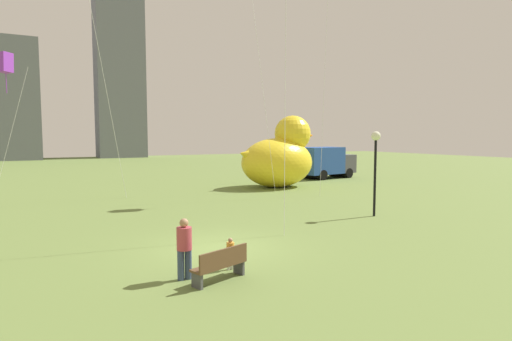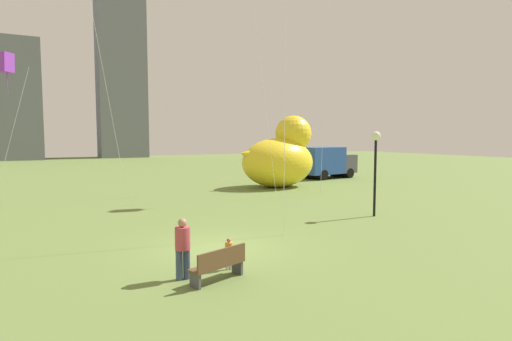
# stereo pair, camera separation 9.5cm
# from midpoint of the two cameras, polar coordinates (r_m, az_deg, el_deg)

# --- Properties ---
(ground_plane) EXTENTS (140.00, 140.00, 0.00)m
(ground_plane) POSITION_cam_midpoint_polar(r_m,az_deg,el_deg) (14.52, -5.13, -10.57)
(ground_plane) COLOR olive
(park_bench) EXTENTS (1.70, 0.98, 0.90)m
(park_bench) POSITION_cam_midpoint_polar(r_m,az_deg,el_deg) (11.20, -4.84, -12.69)
(park_bench) COLOR brown
(park_bench) RESTS_ON ground
(person_adult) EXTENTS (0.41, 0.41, 1.66)m
(person_adult) POSITION_cam_midpoint_polar(r_m,az_deg,el_deg) (11.36, -9.84, -10.20)
(person_adult) COLOR #38476B
(person_adult) RESTS_ON ground
(person_child) EXTENTS (0.23, 0.23, 0.92)m
(person_child) POSITION_cam_midpoint_polar(r_m,az_deg,el_deg) (12.12, -3.52, -11.16)
(person_child) COLOR silver
(person_child) RESTS_ON ground
(giant_inflatable_duck) EXTENTS (6.54, 4.19, 5.42)m
(giant_inflatable_duck) POSITION_cam_midpoint_polar(r_m,az_deg,el_deg) (31.26, 3.49, 1.93)
(giant_inflatable_duck) COLOR yellow
(giant_inflatable_duck) RESTS_ON ground
(lamppost) EXTENTS (0.44, 0.44, 4.07)m
(lamppost) POSITION_cam_midpoint_polar(r_m,az_deg,el_deg) (20.44, 16.29, 2.40)
(lamppost) COLOR black
(lamppost) RESTS_ON ground
(box_truck) EXTENTS (5.76, 3.08, 2.85)m
(box_truck) POSITION_cam_midpoint_polar(r_m,az_deg,el_deg) (38.30, 9.79, 1.08)
(box_truck) COLOR #264CA5
(box_truck) RESTS_ON ground
(kite_purple) EXTENTS (2.13, 1.57, 8.55)m
(kite_purple) POSITION_cam_midpoint_polar(r_m,az_deg,el_deg) (27.92, -31.10, 12.51)
(kite_purple) COLOR silver
(kite_purple) RESTS_ON ground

